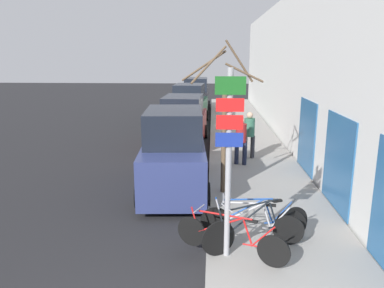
{
  "coord_description": "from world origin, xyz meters",
  "views": [
    {
      "loc": [
        1.08,
        -3.47,
        3.93
      ],
      "look_at": [
        0.53,
        6.71,
        1.52
      ],
      "focal_mm": 35.0,
      "sensor_mm": 36.0,
      "label": 1
    }
  ],
  "objects_px": {
    "bicycle_1": "(258,228)",
    "pedestrian_far": "(241,138)",
    "parked_car_2": "(190,106)",
    "bicycle_0": "(230,238)",
    "parked_car_1": "(183,123)",
    "bicycle_2": "(252,224)",
    "street_tree": "(224,123)",
    "signpost": "(229,156)",
    "pedestrian_near": "(249,132)",
    "parked_car_0": "(174,154)",
    "parked_car_3": "(196,96)",
    "bicycle_3": "(253,220)"
  },
  "relations": [
    {
      "from": "bicycle_0",
      "to": "street_tree",
      "type": "xyz_separation_m",
      "value": [
        -0.07,
        3.53,
        1.6
      ]
    },
    {
      "from": "bicycle_2",
      "to": "parked_car_3",
      "type": "distance_m",
      "value": 19.58
    },
    {
      "from": "bicycle_3",
      "to": "parked_car_1",
      "type": "bearing_deg",
      "value": 14.9
    },
    {
      "from": "bicycle_1",
      "to": "street_tree",
      "type": "xyz_separation_m",
      "value": [
        -0.63,
        3.14,
        1.57
      ]
    },
    {
      "from": "bicycle_1",
      "to": "parked_car_1",
      "type": "height_order",
      "value": "parked_car_1"
    },
    {
      "from": "pedestrian_near",
      "to": "pedestrian_far",
      "type": "xyz_separation_m",
      "value": [
        -0.37,
        -0.86,
        -0.04
      ]
    },
    {
      "from": "signpost",
      "to": "bicycle_2",
      "type": "xyz_separation_m",
      "value": [
        0.54,
        0.61,
        -1.63
      ]
    },
    {
      "from": "bicycle_0",
      "to": "bicycle_1",
      "type": "distance_m",
      "value": 0.69
    },
    {
      "from": "bicycle_0",
      "to": "parked_car_0",
      "type": "relative_size",
      "value": 0.46
    },
    {
      "from": "signpost",
      "to": "bicycle_3",
      "type": "xyz_separation_m",
      "value": [
        0.58,
        0.79,
        -1.62
      ]
    },
    {
      "from": "pedestrian_near",
      "to": "parked_car_0",
      "type": "bearing_deg",
      "value": 33.84
    },
    {
      "from": "parked_car_1",
      "to": "parked_car_2",
      "type": "height_order",
      "value": "parked_car_2"
    },
    {
      "from": "parked_car_2",
      "to": "bicycle_1",
      "type": "bearing_deg",
      "value": -77.3
    },
    {
      "from": "parked_car_2",
      "to": "pedestrian_far",
      "type": "height_order",
      "value": "parked_car_2"
    },
    {
      "from": "signpost",
      "to": "bicycle_2",
      "type": "relative_size",
      "value": 1.7
    },
    {
      "from": "bicycle_3",
      "to": "pedestrian_near",
      "type": "xyz_separation_m",
      "value": [
        0.5,
        6.37,
        0.63
      ]
    },
    {
      "from": "bicycle_1",
      "to": "pedestrian_far",
      "type": "xyz_separation_m",
      "value": [
        0.08,
        5.92,
        0.56
      ]
    },
    {
      "from": "bicycle_2",
      "to": "pedestrian_far",
      "type": "height_order",
      "value": "pedestrian_far"
    },
    {
      "from": "parked_car_0",
      "to": "parked_car_1",
      "type": "xyz_separation_m",
      "value": [
        -0.18,
        5.79,
        -0.09
      ]
    },
    {
      "from": "street_tree",
      "to": "parked_car_3",
      "type": "bearing_deg",
      "value": 95.1
    },
    {
      "from": "bicycle_1",
      "to": "parked_car_2",
      "type": "bearing_deg",
      "value": -17.41
    },
    {
      "from": "bicycle_0",
      "to": "pedestrian_far",
      "type": "height_order",
      "value": "pedestrian_far"
    },
    {
      "from": "pedestrian_far",
      "to": "parked_car_1",
      "type": "bearing_deg",
      "value": -37.78
    },
    {
      "from": "parked_car_3",
      "to": "street_tree",
      "type": "xyz_separation_m",
      "value": [
        1.48,
        -16.56,
        1.03
      ]
    },
    {
      "from": "parked_car_0",
      "to": "bicycle_0",
      "type": "bearing_deg",
      "value": -73.43
    },
    {
      "from": "parked_car_0",
      "to": "pedestrian_far",
      "type": "relative_size",
      "value": 2.74
    },
    {
      "from": "bicycle_1",
      "to": "pedestrian_near",
      "type": "relative_size",
      "value": 1.28
    },
    {
      "from": "parked_car_0",
      "to": "parked_car_2",
      "type": "bearing_deg",
      "value": 87.43
    },
    {
      "from": "street_tree",
      "to": "pedestrian_near",
      "type": "bearing_deg",
      "value": 73.51
    },
    {
      "from": "signpost",
      "to": "parked_car_3",
      "type": "distance_m",
      "value": 20.16
    },
    {
      "from": "bicycle_2",
      "to": "pedestrian_near",
      "type": "height_order",
      "value": "pedestrian_near"
    },
    {
      "from": "parked_car_2",
      "to": "pedestrian_far",
      "type": "xyz_separation_m",
      "value": [
        2.35,
        -8.67,
        0.06
      ]
    },
    {
      "from": "bicycle_2",
      "to": "bicycle_3",
      "type": "distance_m",
      "value": 0.18
    },
    {
      "from": "bicycle_2",
      "to": "parked_car_0",
      "type": "relative_size",
      "value": 0.46
    },
    {
      "from": "bicycle_2",
      "to": "street_tree",
      "type": "distance_m",
      "value": 3.36
    },
    {
      "from": "bicycle_1",
      "to": "pedestrian_far",
      "type": "bearing_deg",
      "value": -27.0
    },
    {
      "from": "bicycle_3",
      "to": "parked_car_3",
      "type": "bearing_deg",
      "value": 7.42
    },
    {
      "from": "bicycle_1",
      "to": "pedestrian_far",
      "type": "distance_m",
      "value": 5.95
    },
    {
      "from": "parked_car_1",
      "to": "parked_car_3",
      "type": "bearing_deg",
      "value": 91.84
    },
    {
      "from": "bicycle_1",
      "to": "street_tree",
      "type": "relative_size",
      "value": 0.53
    },
    {
      "from": "bicycle_3",
      "to": "pedestrian_near",
      "type": "distance_m",
      "value": 6.42
    },
    {
      "from": "bicycle_0",
      "to": "bicycle_1",
      "type": "bearing_deg",
      "value": -29.84
    },
    {
      "from": "bicycle_1",
      "to": "bicycle_2",
      "type": "height_order",
      "value": "bicycle_1"
    },
    {
      "from": "bicycle_0",
      "to": "parked_car_3",
      "type": "height_order",
      "value": "parked_car_3"
    },
    {
      "from": "bicycle_1",
      "to": "bicycle_0",
      "type": "bearing_deg",
      "value": 98.88
    },
    {
      "from": "signpost",
      "to": "parked_car_1",
      "type": "bearing_deg",
      "value": 99.23
    },
    {
      "from": "bicycle_0",
      "to": "parked_car_2",
      "type": "height_order",
      "value": "parked_car_2"
    },
    {
      "from": "parked_car_1",
      "to": "signpost",
      "type": "bearing_deg",
      "value": -78.28
    },
    {
      "from": "parked_car_0",
      "to": "street_tree",
      "type": "height_order",
      "value": "street_tree"
    },
    {
      "from": "parked_car_2",
      "to": "pedestrian_far",
      "type": "bearing_deg",
      "value": -70.99
    }
  ]
}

